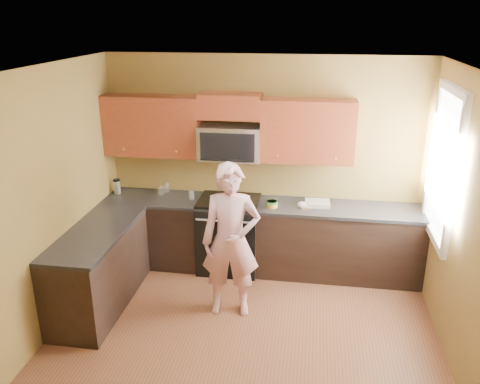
% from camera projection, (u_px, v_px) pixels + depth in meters
% --- Properties ---
extents(floor, '(4.00, 4.00, 0.00)m').
position_uv_depth(floor, '(240.00, 351.00, 4.87)').
color(floor, brown).
rests_on(floor, ground).
extents(ceiling, '(4.00, 4.00, 0.00)m').
position_uv_depth(ceiling, '(240.00, 74.00, 3.93)').
color(ceiling, white).
rests_on(ceiling, ground).
extents(wall_back, '(4.00, 0.00, 4.00)m').
position_uv_depth(wall_back, '(264.00, 163.00, 6.26)').
color(wall_back, brown).
rests_on(wall_back, ground).
extents(wall_front, '(4.00, 0.00, 4.00)m').
position_uv_depth(wall_front, '(182.00, 384.00, 2.55)').
color(wall_front, brown).
rests_on(wall_front, ground).
extents(wall_left, '(0.00, 4.00, 4.00)m').
position_uv_depth(wall_left, '(34.00, 214.00, 4.69)').
color(wall_left, brown).
rests_on(wall_left, ground).
extents(wall_right, '(0.00, 4.00, 4.00)m').
position_uv_depth(wall_right, '(475.00, 242.00, 4.12)').
color(wall_right, brown).
rests_on(wall_right, ground).
extents(cabinet_back_run, '(4.00, 0.60, 0.88)m').
position_uv_depth(cabinet_back_run, '(260.00, 238.00, 6.29)').
color(cabinet_back_run, black).
rests_on(cabinet_back_run, floor).
extents(cabinet_left_run, '(0.60, 1.60, 0.88)m').
position_uv_depth(cabinet_left_run, '(99.00, 270.00, 5.51)').
color(cabinet_left_run, black).
rests_on(cabinet_left_run, floor).
extents(countertop_back, '(4.00, 0.62, 0.04)m').
position_uv_depth(countertop_back, '(261.00, 205.00, 6.12)').
color(countertop_back, black).
rests_on(countertop_back, cabinet_back_run).
extents(countertop_left, '(0.62, 1.60, 0.04)m').
position_uv_depth(countertop_left, '(96.00, 232.00, 5.35)').
color(countertop_left, black).
rests_on(countertop_left, cabinet_left_run).
extents(stove, '(0.76, 0.65, 0.95)m').
position_uv_depth(stove, '(229.00, 234.00, 6.31)').
color(stove, black).
rests_on(stove, floor).
extents(microwave, '(0.76, 0.40, 0.42)m').
position_uv_depth(microwave, '(230.00, 159.00, 6.09)').
color(microwave, silver).
rests_on(microwave, wall_back).
extents(upper_cab_left, '(1.22, 0.33, 0.75)m').
position_uv_depth(upper_cab_left, '(155.00, 155.00, 6.27)').
color(upper_cab_left, maroon).
rests_on(upper_cab_left, wall_back).
extents(upper_cab_right, '(1.12, 0.33, 0.75)m').
position_uv_depth(upper_cab_right, '(306.00, 161.00, 5.99)').
color(upper_cab_right, maroon).
rests_on(upper_cab_right, wall_back).
extents(upper_cab_over_mw, '(0.76, 0.33, 0.30)m').
position_uv_depth(upper_cab_over_mw, '(230.00, 106.00, 5.90)').
color(upper_cab_over_mw, maroon).
rests_on(upper_cab_over_mw, wall_back).
extents(window, '(0.06, 1.06, 1.66)m').
position_uv_depth(window, '(444.00, 166.00, 5.13)').
color(window, white).
rests_on(window, wall_right).
extents(woman, '(0.67, 0.48, 1.72)m').
position_uv_depth(woman, '(231.00, 241.00, 5.25)').
color(woman, '#DD6E8A').
rests_on(woman, floor).
extents(frying_pan, '(0.31, 0.47, 0.06)m').
position_uv_depth(frying_pan, '(230.00, 202.00, 6.07)').
color(frying_pan, black).
rests_on(frying_pan, stove).
extents(butter_tub, '(0.14, 0.14, 0.10)m').
position_uv_depth(butter_tub, '(272.00, 207.00, 6.00)').
color(butter_tub, gold).
rests_on(butter_tub, countertop_back).
extents(toast_slice, '(0.12, 0.12, 0.01)m').
position_uv_depth(toast_slice, '(306.00, 207.00, 5.98)').
color(toast_slice, '#B27F47').
rests_on(toast_slice, countertop_back).
extents(napkin_a, '(0.12, 0.13, 0.06)m').
position_uv_depth(napkin_a, '(233.00, 207.00, 5.93)').
color(napkin_a, silver).
rests_on(napkin_a, countertop_back).
extents(napkin_b, '(0.13, 0.14, 0.07)m').
position_uv_depth(napkin_b, '(302.00, 205.00, 5.98)').
color(napkin_b, silver).
rests_on(napkin_b, countertop_back).
extents(dish_towel, '(0.31, 0.25, 0.05)m').
position_uv_depth(dish_towel, '(317.00, 203.00, 6.05)').
color(dish_towel, silver).
rests_on(dish_towel, countertop_back).
extents(travel_mug, '(0.11, 0.11, 0.20)m').
position_uv_depth(travel_mug, '(118.00, 193.00, 6.44)').
color(travel_mug, silver).
rests_on(travel_mug, countertop_back).
extents(glass_a, '(0.08, 0.08, 0.12)m').
position_uv_depth(glass_a, '(167.00, 188.00, 6.48)').
color(glass_a, silver).
rests_on(glass_a, countertop_back).
extents(glass_b, '(0.08, 0.08, 0.12)m').
position_uv_depth(glass_b, '(192.00, 195.00, 6.23)').
color(glass_b, silver).
rests_on(glass_b, countertop_back).
extents(glass_c, '(0.09, 0.09, 0.12)m').
position_uv_depth(glass_c, '(161.00, 191.00, 6.37)').
color(glass_c, silver).
rests_on(glass_c, countertop_back).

